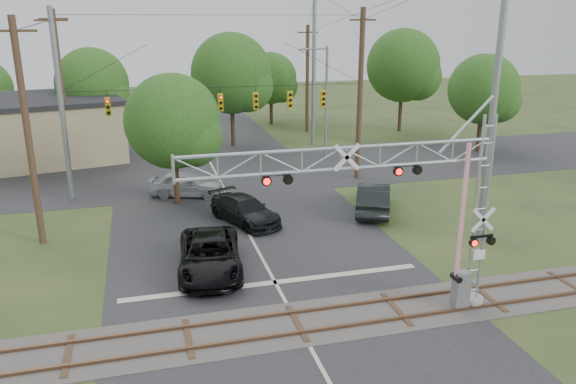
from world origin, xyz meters
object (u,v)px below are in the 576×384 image
object	(u,v)px
sedan_silver	(186,184)
crossing_gantry	(399,199)
traffic_signal_span	(234,101)
streetlight	(324,97)
pickup_black	(210,255)
car_dark	(245,210)

from	to	relation	value
sedan_silver	crossing_gantry	bearing A→B (deg)	-142.59
traffic_signal_span	streetlight	world-z (taller)	traffic_signal_span
traffic_signal_span	pickup_black	xyz separation A→B (m)	(-3.40, -12.67, -4.93)
crossing_gantry	traffic_signal_span	distance (m)	18.59
car_dark	sedan_silver	bearing A→B (deg)	91.41
car_dark	sedan_silver	size ratio (longest dim) A/B	1.08
traffic_signal_span	car_dark	xyz separation A→B (m)	(-0.72, -6.87, -5.02)
crossing_gantry	sedan_silver	size ratio (longest dim) A/B	2.55
sedan_silver	streetlight	xyz separation A→B (m)	(11.53, 7.28, 4.12)
streetlight	car_dark	bearing A→B (deg)	-124.25
pickup_black	traffic_signal_span	bearing A→B (deg)	81.28
crossing_gantry	pickup_black	distance (m)	9.23
crossing_gantry	sedan_silver	world-z (taller)	crossing_gantry
car_dark	streetlight	xyz separation A→B (m)	(8.85, 13.00, 4.18)
pickup_black	streetlight	xyz separation A→B (m)	(11.53, 18.80, 4.10)
crossing_gantry	traffic_signal_span	bearing A→B (deg)	98.47
traffic_signal_span	pickup_black	size ratio (longest dim) A/B	3.33
crossing_gantry	car_dark	distance (m)	12.64
crossing_gantry	sedan_silver	distance (m)	18.68
pickup_black	streetlight	size ratio (longest dim) A/B	0.66
pickup_black	sedan_silver	world-z (taller)	pickup_black
crossing_gantry	car_dark	world-z (taller)	crossing_gantry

